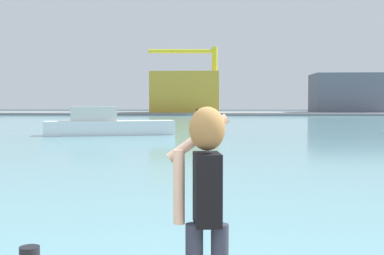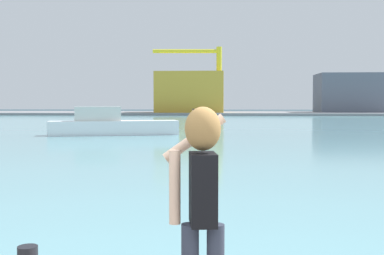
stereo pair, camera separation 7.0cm
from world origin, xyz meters
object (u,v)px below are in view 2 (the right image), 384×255
at_px(boat_moored, 111,125).
at_px(warehouse_right, 351,93).
at_px(person_photographer, 201,193).
at_px(port_crane, 208,70).
at_px(warehouse_left, 190,92).

xyz_separation_m(boat_moored, warehouse_right, (32.34, 62.43, 3.42)).
height_order(person_photographer, boat_moored, person_photographer).
relative_size(warehouse_right, port_crane, 1.02).
bearing_deg(port_crane, warehouse_left, 164.04).
xyz_separation_m(warehouse_right, port_crane, (-27.49, -5.13, 4.14)).
bearing_deg(warehouse_left, person_photographer, -85.88).
bearing_deg(warehouse_right, person_photographer, -104.90).
xyz_separation_m(warehouse_left, warehouse_right, (30.91, 4.15, -0.08)).
height_order(boat_moored, port_crane, port_crane).
distance_m(boat_moored, warehouse_left, 58.40).
xyz_separation_m(warehouse_left, port_crane, (3.42, -0.98, 4.05)).
distance_m(warehouse_left, warehouse_right, 31.19).
xyz_separation_m(person_photographer, port_crane, (-2.93, 87.17, 6.71)).
relative_size(warehouse_left, warehouse_right, 0.96).
bearing_deg(warehouse_right, warehouse_left, -172.35).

